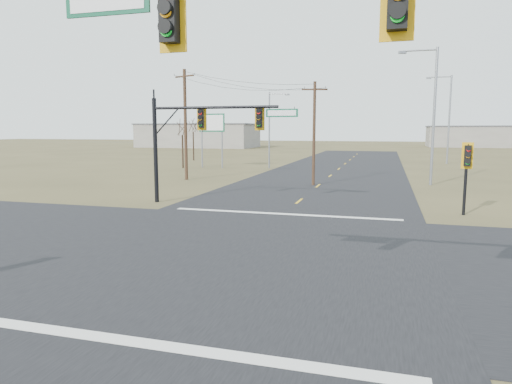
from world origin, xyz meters
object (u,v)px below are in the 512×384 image
streetlight_a (431,109)px  bare_tree_b (193,125)px  utility_pole_far (185,123)px  streetlight_c (271,126)px  bare_tree_a (182,127)px  mast_arm_far (205,127)px  pedestal_signal_ne (467,161)px  highway_sign (212,130)px  mast_arm_near (425,54)px  streetlight_b (447,114)px  utility_pole_near (314,132)px

streetlight_a → bare_tree_b: bearing=120.4°
utility_pole_far → streetlight_c: (4.25, 13.57, -0.17)m
streetlight_c → bare_tree_a: streetlight_c is taller
mast_arm_far → pedestal_signal_ne: mast_arm_far is taller
mast_arm_far → bare_tree_b: size_ratio=1.41×
mast_arm_far → highway_sign: (-9.18, 24.43, -0.18)m
bare_tree_a → bare_tree_b: bare_tree_b is taller
bare_tree_a → highway_sign: bearing=25.4°
utility_pole_far → bare_tree_a: 12.29m
mast_arm_near → utility_pole_far: size_ratio=1.18×
mast_arm_near → utility_pole_far: (-17.47, 28.90, -0.66)m
streetlight_b → bare_tree_a: 33.53m
mast_arm_far → pedestal_signal_ne: bearing=-21.8°
streetlight_b → streetlight_c: size_ratio=1.31×
streetlight_c → bare_tree_a: bearing=-142.5°
mast_arm_near → mast_arm_far: bearing=123.6°
utility_pole_far → mast_arm_near: bearing=-58.8°
mast_arm_near → streetlight_c: 44.49m
bare_tree_b → highway_sign: bearing=-57.0°
mast_arm_far → pedestal_signal_ne: (14.17, 0.39, -1.74)m
highway_sign → streetlight_b: (26.65, 14.07, 1.92)m
highway_sign → pedestal_signal_ne: bearing=-37.7°
streetlight_a → utility_pole_far: bearing=161.5°
mast_arm_far → utility_pole_near: 11.85m
utility_pole_far → bare_tree_b: bearing=112.3°
mast_arm_near → streetlight_a: bearing=86.2°
streetlight_c → bare_tree_a: (-9.72, -2.57, -0.11)m
streetlight_b → bare_tree_b: streetlight_b is taller
utility_pole_near → streetlight_c: (-7.18, 14.69, 0.54)m
utility_pole_far → highway_sign: (-2.45, 12.44, -0.58)m
utility_pole_far → streetlight_c: size_ratio=1.12×
highway_sign → bare_tree_a: size_ratio=1.05×
mast_arm_far → utility_pole_near: bearing=43.3°
mast_arm_near → streetlight_b: bearing=84.3°
streetlight_c → bare_tree_b: streetlight_c is taller
utility_pole_near → bare_tree_a: bearing=144.4°
streetlight_a → bare_tree_a: (-25.64, 9.23, -1.33)m
mast_arm_far → highway_sign: 26.09m
mast_arm_far → bare_tree_b: mast_arm_far is taller
utility_pole_far → bare_tree_b: (-9.64, 23.49, 0.05)m
utility_pole_near → utility_pole_far: utility_pole_far is taller
mast_arm_near → streetlight_a: 30.79m
streetlight_a → streetlight_b: bearing=57.2°
utility_pole_near → bare_tree_b: bearing=130.6°
mast_arm_far → streetlight_c: streetlight_c is taller
pedestal_signal_ne → bare_tree_a: bearing=152.6°
utility_pole_near → pedestal_signal_ne: bearing=-47.9°
streetlight_a → mast_arm_near: bearing=-118.6°
utility_pole_far → bare_tree_a: size_ratio=1.61×
mast_arm_near → bare_tree_a: (-22.95, 39.90, -0.94)m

